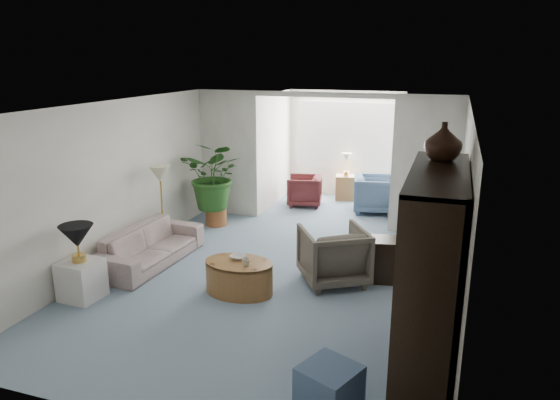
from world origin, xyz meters
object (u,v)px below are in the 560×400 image
(framed_picture, at_px, (462,184))
(side_table_dark, at_px, (386,260))
(cabinet_urn, at_px, (443,141))
(plant_pot, at_px, (216,217))
(floor_lamp, at_px, (160,174))
(sofa, at_px, (151,246))
(end_table, at_px, (82,280))
(ottoman, at_px, (329,386))
(coffee_bowl, at_px, (238,257))
(coffee_table, at_px, (239,277))
(sunroom_chair_blue, at_px, (374,194))
(coffee_cup, at_px, (246,262))
(sunroom_table, at_px, (346,188))
(table_lamp, at_px, (77,236))
(entertainment_cabinet, at_px, (430,281))
(wingback_chair, at_px, (333,255))
(sunroom_chair_maroon, at_px, (304,191))

(framed_picture, height_order, side_table_dark, framed_picture)
(cabinet_urn, bearing_deg, plant_pot, 141.19)
(floor_lamp, height_order, side_table_dark, floor_lamp)
(sofa, height_order, side_table_dark, side_table_dark)
(end_table, height_order, ottoman, end_table)
(coffee_bowl, bearing_deg, coffee_table, -63.43)
(framed_picture, xyz_separation_m, sunroom_chair_blue, (-1.60, 4.21, -1.32))
(ottoman, bearing_deg, side_table_dark, 87.72)
(floor_lamp, xyz_separation_m, side_table_dark, (3.77, -0.21, -0.94))
(coffee_cup, relative_size, cabinet_urn, 0.29)
(end_table, xyz_separation_m, sunroom_table, (2.30, 6.00, 0.01))
(end_table, relative_size, coffee_table, 0.55)
(side_table_dark, height_order, sunroom_table, side_table_dark)
(framed_picture, relative_size, side_table_dark, 0.81)
(coffee_table, relative_size, sunroom_table, 1.73)
(framed_picture, bearing_deg, sunroom_chair_blue, 110.76)
(sofa, height_order, floor_lamp, floor_lamp)
(ottoman, bearing_deg, end_table, 163.55)
(framed_picture, xyz_separation_m, table_lamp, (-4.65, -1.04, -0.82))
(sunroom_chair_blue, height_order, sunroom_table, sunroom_chair_blue)
(floor_lamp, bearing_deg, plant_pot, 74.56)
(entertainment_cabinet, xyz_separation_m, sunroom_table, (-2.12, 6.38, -0.79))
(ottoman, relative_size, plant_pot, 1.21)
(coffee_bowl, relative_size, side_table_dark, 0.34)
(side_table_dark, relative_size, cabinet_urn, 1.65)
(floor_lamp, height_order, entertainment_cabinet, entertainment_cabinet)
(floor_lamp, distance_m, coffee_bowl, 2.36)
(floor_lamp, distance_m, wingback_chair, 3.22)
(sunroom_chair_blue, bearing_deg, plant_pot, 112.97)
(plant_pot, bearing_deg, wingback_chair, -33.82)
(sunroom_chair_blue, relative_size, sunroom_table, 1.51)
(wingback_chair, height_order, sunroom_chair_blue, wingback_chair)
(end_table, height_order, coffee_bowl, end_table)
(entertainment_cabinet, bearing_deg, table_lamp, 175.07)
(wingback_chair, bearing_deg, side_table_dark, 171.63)
(coffee_cup, xyz_separation_m, ottoman, (1.56, -1.80, -0.31))
(sofa, height_order, table_lamp, table_lamp)
(side_table_dark, xyz_separation_m, ottoman, (-0.12, -2.96, -0.12))
(framed_picture, bearing_deg, ottoman, -115.97)
(wingback_chair, xyz_separation_m, entertainment_cabinet, (1.38, -1.97, 0.66))
(sunroom_chair_maroon, bearing_deg, ottoman, 7.03)
(sofa, relative_size, cabinet_urn, 5.21)
(table_lamp, height_order, plant_pot, table_lamp)
(sunroom_chair_blue, xyz_separation_m, sunroom_chair_maroon, (-1.50, 0.00, -0.05))
(floor_lamp, relative_size, entertainment_cabinet, 0.17)
(coffee_cup, height_order, ottoman, coffee_cup)
(floor_lamp, bearing_deg, framed_picture, -12.82)
(coffee_cup, bearing_deg, end_table, -160.55)
(table_lamp, distance_m, entertainment_cabinet, 4.44)
(ottoman, bearing_deg, cabinet_urn, 56.15)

